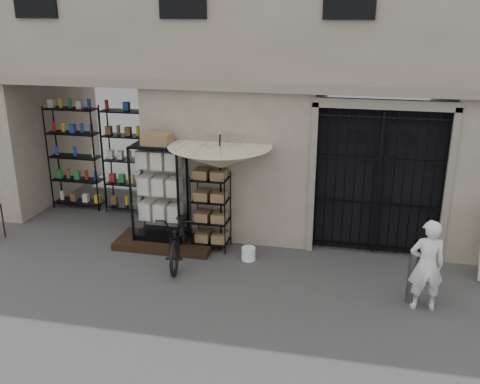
% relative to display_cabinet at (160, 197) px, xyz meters
% --- Properties ---
extents(ground, '(80.00, 80.00, 0.00)m').
position_rel_display_cabinet_xyz_m(ground, '(2.52, -1.66, -1.03)').
color(ground, black).
rests_on(ground, ground).
extents(main_building, '(14.00, 4.00, 9.00)m').
position_rel_display_cabinet_xyz_m(main_building, '(2.52, 2.34, 3.47)').
color(main_building, gray).
rests_on(main_building, ground).
extents(shop_recess, '(3.00, 1.70, 3.00)m').
position_rel_display_cabinet_xyz_m(shop_recess, '(-1.98, 1.14, 0.47)').
color(shop_recess, black).
rests_on(shop_recess, ground).
extents(shop_shelving, '(2.70, 0.50, 2.50)m').
position_rel_display_cabinet_xyz_m(shop_shelving, '(-2.03, 1.64, 0.22)').
color(shop_shelving, black).
rests_on(shop_shelving, ground).
extents(iron_gate, '(2.50, 0.21, 3.00)m').
position_rel_display_cabinet_xyz_m(iron_gate, '(4.27, 0.61, 0.47)').
color(iron_gate, black).
rests_on(iron_gate, ground).
extents(step_platform, '(2.00, 0.90, 0.15)m').
position_rel_display_cabinet_xyz_m(step_platform, '(0.12, -0.11, -0.96)').
color(step_platform, black).
rests_on(step_platform, ground).
extents(display_cabinet, '(1.02, 0.67, 2.13)m').
position_rel_display_cabinet_xyz_m(display_cabinet, '(0.00, 0.00, 0.00)').
color(display_cabinet, black).
rests_on(display_cabinet, step_platform).
extents(wire_rack, '(0.83, 0.73, 1.58)m').
position_rel_display_cabinet_xyz_m(wire_rack, '(1.07, 0.01, -0.26)').
color(wire_rack, black).
rests_on(wire_rack, ground).
extents(market_umbrella, '(2.28, 2.30, 2.85)m').
position_rel_display_cabinet_xyz_m(market_umbrella, '(1.27, 0.01, 1.02)').
color(market_umbrella, black).
rests_on(market_umbrella, ground).
extents(white_bucket, '(0.29, 0.29, 0.26)m').
position_rel_display_cabinet_xyz_m(white_bucket, '(1.91, -0.37, -0.90)').
color(white_bucket, white).
rests_on(white_bucket, ground).
extents(bicycle, '(0.86, 1.15, 2.00)m').
position_rel_display_cabinet_xyz_m(bicycle, '(0.63, -0.63, -1.03)').
color(bicycle, black).
rests_on(bicycle, ground).
extents(steel_bollard, '(0.17, 0.17, 0.89)m').
position_rel_display_cabinet_xyz_m(steel_bollard, '(4.86, -1.32, -0.59)').
color(steel_bollard, '#575757').
rests_on(steel_bollard, ground).
extents(shopkeeper, '(0.81, 1.62, 0.37)m').
position_rel_display_cabinet_xyz_m(shopkeeper, '(5.03, -1.48, -1.03)').
color(shopkeeper, silver).
rests_on(shopkeeper, ground).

